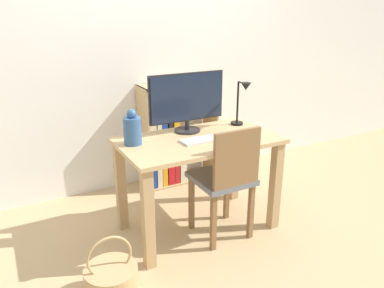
% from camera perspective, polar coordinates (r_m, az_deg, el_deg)
% --- Properties ---
extents(ground_plane, '(10.00, 10.00, 0.00)m').
position_cam_1_polar(ground_plane, '(3.05, 0.91, -12.42)').
color(ground_plane, tan).
extents(wall_back, '(8.00, 0.05, 2.60)m').
position_cam_1_polar(wall_back, '(3.54, -7.45, 14.31)').
color(wall_back, silver).
rests_on(wall_back, ground_plane).
extents(desk, '(1.15, 0.66, 0.74)m').
position_cam_1_polar(desk, '(2.78, 0.98, -2.16)').
color(desk, tan).
rests_on(desk, ground_plane).
extents(monitor, '(0.62, 0.20, 0.45)m').
position_cam_1_polar(monitor, '(2.83, -0.77, 6.80)').
color(monitor, '#232326').
rests_on(monitor, desk).
extents(keyboard, '(0.34, 0.13, 0.02)m').
position_cam_1_polar(keyboard, '(2.68, 1.85, 0.69)').
color(keyboard, silver).
rests_on(keyboard, desk).
extents(vase, '(0.13, 0.13, 0.25)m').
position_cam_1_polar(vase, '(2.61, -9.07, 2.23)').
color(vase, '#33598C').
rests_on(vase, desk).
extents(desk_lamp, '(0.10, 0.19, 0.36)m').
position_cam_1_polar(desk_lamp, '(3.00, 7.63, 6.73)').
color(desk_lamp, black).
rests_on(desk_lamp, desk).
extents(chair, '(0.40, 0.40, 0.88)m').
position_cam_1_polar(chair, '(2.70, 5.21, -5.08)').
color(chair, slate).
rests_on(chair, ground_plane).
extents(bookshelf, '(0.74, 0.28, 0.98)m').
position_cam_1_polar(bookshelf, '(3.62, -3.81, 0.52)').
color(bookshelf, tan).
rests_on(bookshelf, ground_plane).
extents(basket, '(0.31, 0.31, 0.41)m').
position_cam_1_polar(basket, '(2.40, -12.14, -19.72)').
color(basket, tan).
rests_on(basket, ground_plane).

